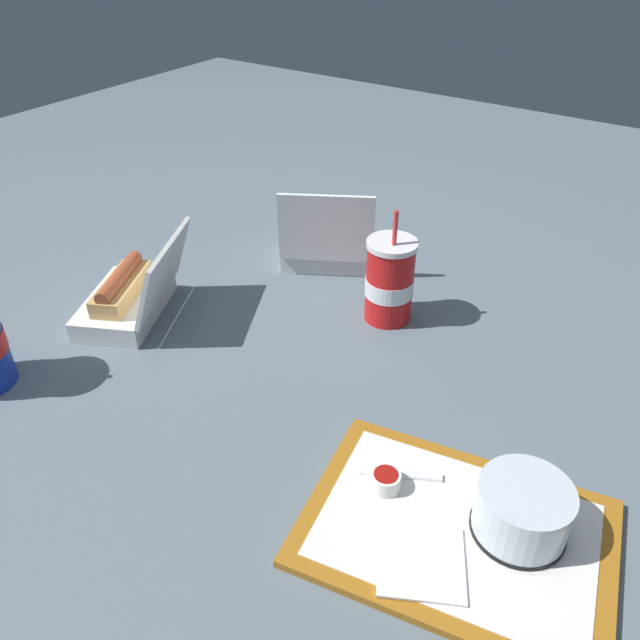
{
  "coord_description": "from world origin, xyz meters",
  "views": [
    {
      "loc": [
        0.53,
        -0.69,
        0.66
      ],
      "look_at": [
        0.04,
        0.03,
        0.05
      ],
      "focal_mm": 35.0,
      "sensor_mm": 36.0,
      "label": 1
    }
  ],
  "objects_px": {
    "food_tray": "(456,533)",
    "ketchup_cup": "(385,480)",
    "plastic_fork": "(400,474)",
    "soda_cup_left": "(390,281)",
    "clamshell_hotdog_center": "(328,244)",
    "cake_container": "(522,511)",
    "clamshell_hotdog_front": "(129,296)"
  },
  "relations": [
    {
      "from": "cake_container",
      "to": "clamshell_hotdog_center",
      "type": "xyz_separation_m",
      "value": [
        -0.57,
        0.44,
        -0.01
      ]
    },
    {
      "from": "cake_container",
      "to": "clamshell_hotdog_front",
      "type": "relative_size",
      "value": 0.44
    },
    {
      "from": "ketchup_cup",
      "to": "clamshell_hotdog_front",
      "type": "relative_size",
      "value": 0.15
    },
    {
      "from": "ketchup_cup",
      "to": "clamshell_hotdog_center",
      "type": "xyz_separation_m",
      "value": [
        -0.41,
        0.48,
        0.01
      ]
    },
    {
      "from": "clamshell_hotdog_front",
      "to": "soda_cup_left",
      "type": "distance_m",
      "value": 0.48
    },
    {
      "from": "food_tray",
      "to": "clamshell_hotdog_center",
      "type": "relative_size",
      "value": 1.71
    },
    {
      "from": "food_tray",
      "to": "clamshell_hotdog_center",
      "type": "height_order",
      "value": "clamshell_hotdog_center"
    },
    {
      "from": "clamshell_hotdog_front",
      "to": "soda_cup_left",
      "type": "xyz_separation_m",
      "value": [
        0.4,
        0.26,
        0.04
      ]
    },
    {
      "from": "cake_container",
      "to": "food_tray",
      "type": "bearing_deg",
      "value": -145.96
    },
    {
      "from": "clamshell_hotdog_center",
      "to": "ketchup_cup",
      "type": "bearing_deg",
      "value": -49.62
    },
    {
      "from": "ketchup_cup",
      "to": "soda_cup_left",
      "type": "distance_m",
      "value": 0.42
    },
    {
      "from": "plastic_fork",
      "to": "soda_cup_left",
      "type": "distance_m",
      "value": 0.4
    },
    {
      "from": "ketchup_cup",
      "to": "clamshell_hotdog_center",
      "type": "distance_m",
      "value": 0.63
    },
    {
      "from": "cake_container",
      "to": "ketchup_cup",
      "type": "height_order",
      "value": "cake_container"
    },
    {
      "from": "food_tray",
      "to": "clamshell_hotdog_center",
      "type": "bearing_deg",
      "value": 136.49
    },
    {
      "from": "cake_container",
      "to": "clamshell_hotdog_front",
      "type": "xyz_separation_m",
      "value": [
        -0.76,
        0.07,
        -0.01
      ]
    },
    {
      "from": "cake_container",
      "to": "clamshell_hotdog_center",
      "type": "bearing_deg",
      "value": 142.19
    },
    {
      "from": "ketchup_cup",
      "to": "plastic_fork",
      "type": "distance_m",
      "value": 0.03
    },
    {
      "from": "soda_cup_left",
      "to": "cake_container",
      "type": "bearing_deg",
      "value": -42.09
    },
    {
      "from": "plastic_fork",
      "to": "soda_cup_left",
      "type": "height_order",
      "value": "soda_cup_left"
    },
    {
      "from": "plastic_fork",
      "to": "clamshell_hotdog_front",
      "type": "xyz_separation_m",
      "value": [
        -0.6,
        0.07,
        0.02
      ]
    },
    {
      "from": "food_tray",
      "to": "soda_cup_left",
      "type": "distance_m",
      "value": 0.48
    },
    {
      "from": "ketchup_cup",
      "to": "plastic_fork",
      "type": "xyz_separation_m",
      "value": [
        0.01,
        0.03,
        -0.01
      ]
    },
    {
      "from": "food_tray",
      "to": "ketchup_cup",
      "type": "distance_m",
      "value": 0.11
    },
    {
      "from": "plastic_fork",
      "to": "clamshell_hotdog_front",
      "type": "relative_size",
      "value": 0.42
    },
    {
      "from": "cake_container",
      "to": "plastic_fork",
      "type": "distance_m",
      "value": 0.16
    },
    {
      "from": "ketchup_cup",
      "to": "soda_cup_left",
      "type": "bearing_deg",
      "value": 118.68
    },
    {
      "from": "food_tray",
      "to": "cake_container",
      "type": "xyz_separation_m",
      "value": [
        0.06,
        0.04,
        0.04
      ]
    },
    {
      "from": "cake_container",
      "to": "ketchup_cup",
      "type": "relative_size",
      "value": 2.89
    },
    {
      "from": "ketchup_cup",
      "to": "soda_cup_left",
      "type": "height_order",
      "value": "soda_cup_left"
    },
    {
      "from": "ketchup_cup",
      "to": "clamshell_hotdog_front",
      "type": "bearing_deg",
      "value": 170.31
    },
    {
      "from": "food_tray",
      "to": "cake_container",
      "type": "relative_size",
      "value": 3.55
    }
  ]
}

